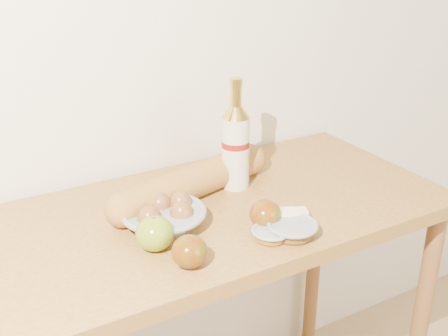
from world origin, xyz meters
The scene contains 12 objects.
back_wall centered at (0.00, 1.51, 1.30)m, with size 3.50×0.02×2.60m, color silver.
table centered at (0.00, 1.18, 0.78)m, with size 1.20×0.60×0.90m.
bourbon_bottle centered at (0.10, 1.26, 1.02)m, with size 0.09×0.09×0.31m.
cream_bottle centered at (0.13, 1.30, 0.97)m, with size 0.08×0.08×0.15m.
egg_bowl centered at (-0.16, 1.16, 0.93)m, with size 0.24×0.24×0.07m.
baguette centered at (-0.03, 1.26, 0.94)m, with size 0.54×0.22×0.09m.
apple_yellowgreen centered at (-0.22, 1.07, 0.94)m, with size 0.09×0.09×0.08m.
apple_redgreen_front centered at (-0.19, 0.97, 0.94)m, with size 0.08×0.08×0.07m.
apple_redgreen_right centered at (0.04, 1.03, 0.94)m, with size 0.09×0.09×0.07m.
sugar_bowl centered at (0.08, 0.96, 0.92)m, with size 0.16×0.16×0.03m.
syrup_bowl centered at (0.03, 0.98, 0.91)m, with size 0.12×0.12×0.03m.
butter_stick centered at (0.09, 1.02, 0.92)m, with size 0.13×0.08×0.04m.
Camera 1 is at (-0.63, 0.06, 1.57)m, focal length 45.00 mm.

